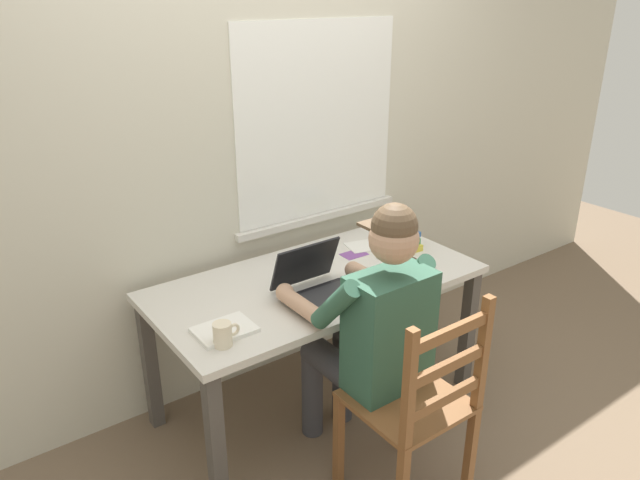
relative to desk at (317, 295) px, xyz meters
name	(u,v)px	position (x,y,z in m)	size (l,w,h in m)	color
ground_plane	(317,402)	(0.00, 0.00, -0.63)	(8.00, 8.00, 0.00)	brown
back_wall	(262,137)	(0.01, 0.46, 0.67)	(6.00, 0.08, 2.60)	beige
desk	(317,295)	(0.00, 0.00, 0.00)	(1.55, 0.77, 0.71)	beige
seated_person	(371,326)	(-0.06, -0.46, 0.07)	(0.50, 0.60, 1.26)	#2D5642
wooden_chair	(416,406)	(-0.06, -0.74, -0.16)	(0.42, 0.42, 0.95)	brown
laptop	(317,284)	(-0.09, -0.13, 0.14)	(0.33, 0.31, 0.22)	black
computer_mouse	(369,282)	(0.16, -0.19, 0.10)	(0.06, 0.10, 0.03)	black
coffee_mug_white	(223,334)	(-0.62, -0.25, 0.13)	(0.11, 0.07, 0.10)	beige
coffee_mug_dark	(409,269)	(0.35, -0.25, 0.13)	(0.12, 0.08, 0.10)	#38281E
book_stack_main	(402,242)	(0.56, 0.01, 0.13)	(0.18, 0.15, 0.09)	gold
paper_pile_near_laptop	(367,246)	(0.45, 0.16, 0.09)	(0.21, 0.15, 0.01)	white
paper_pile_back_corner	(224,330)	(-0.57, -0.16, 0.09)	(0.23, 0.17, 0.02)	white
landscape_photo_print	(354,254)	(0.32, 0.11, 0.09)	(0.13, 0.09, 0.00)	#7A4293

